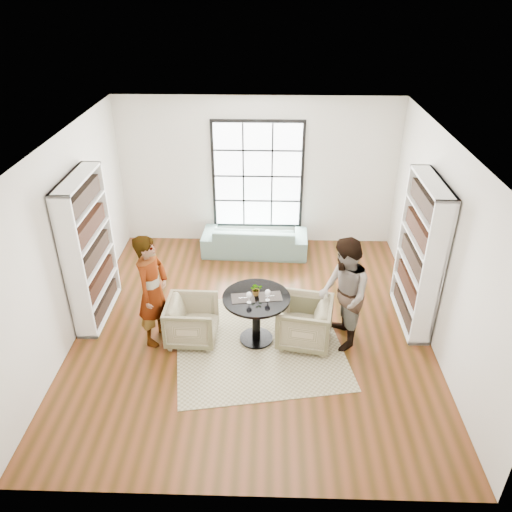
{
  "coord_description": "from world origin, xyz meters",
  "views": [
    {
      "loc": [
        0.25,
        -6.41,
        4.97
      ],
      "look_at": [
        0.04,
        0.4,
        1.08
      ],
      "focal_mm": 35.0,
      "sensor_mm": 36.0,
      "label": 1
    }
  ],
  "objects_px": {
    "person_left": "(153,290)",
    "flower_centerpiece": "(256,289)",
    "pedestal_table": "(256,309)",
    "person_right": "(344,295)",
    "sofa": "(255,239)",
    "armchair_right": "(304,322)",
    "wine_glass_left": "(249,295)",
    "wine_glass_right": "(268,293)",
    "armchair_left": "(192,321)"
  },
  "relations": [
    {
      "from": "armchair_left",
      "to": "wine_glass_right",
      "type": "xyz_separation_m",
      "value": [
        1.15,
        -0.07,
        0.59
      ]
    },
    {
      "from": "sofa",
      "to": "pedestal_table",
      "type": "bearing_deg",
      "value": 94.61
    },
    {
      "from": "pedestal_table",
      "to": "person_left",
      "type": "distance_m",
      "value": 1.56
    },
    {
      "from": "person_right",
      "to": "wine_glass_left",
      "type": "xyz_separation_m",
      "value": [
        -1.38,
        -0.13,
        0.05
      ]
    },
    {
      "from": "pedestal_table",
      "to": "person_right",
      "type": "relative_size",
      "value": 0.57
    },
    {
      "from": "armchair_left",
      "to": "person_left",
      "type": "height_order",
      "value": "person_left"
    },
    {
      "from": "sofa",
      "to": "armchair_right",
      "type": "xyz_separation_m",
      "value": [
        0.83,
        -2.8,
        0.06
      ]
    },
    {
      "from": "sofa",
      "to": "flower_centerpiece",
      "type": "bearing_deg",
      "value": 94.59
    },
    {
      "from": "armchair_left",
      "to": "pedestal_table",
      "type": "bearing_deg",
      "value": -87.84
    },
    {
      "from": "wine_glass_left",
      "to": "flower_centerpiece",
      "type": "height_order",
      "value": "flower_centerpiece"
    },
    {
      "from": "person_left",
      "to": "flower_centerpiece",
      "type": "bearing_deg",
      "value": -71.19
    },
    {
      "from": "armchair_right",
      "to": "sofa",
      "type": "bearing_deg",
      "value": -153.04
    },
    {
      "from": "person_right",
      "to": "pedestal_table",
      "type": "bearing_deg",
      "value": -98.07
    },
    {
      "from": "armchair_left",
      "to": "armchair_right",
      "type": "xyz_separation_m",
      "value": [
        1.7,
        -0.01,
        0.02
      ]
    },
    {
      "from": "pedestal_table",
      "to": "person_right",
      "type": "xyz_separation_m",
      "value": [
        1.28,
        -0.02,
        0.3
      ]
    },
    {
      "from": "person_left",
      "to": "pedestal_table",
      "type": "bearing_deg",
      "value": -73.24
    },
    {
      "from": "flower_centerpiece",
      "to": "armchair_right",
      "type": "bearing_deg",
      "value": -5.99
    },
    {
      "from": "person_left",
      "to": "flower_centerpiece",
      "type": "relative_size",
      "value": 9.15
    },
    {
      "from": "pedestal_table",
      "to": "armchair_right",
      "type": "height_order",
      "value": "pedestal_table"
    },
    {
      "from": "person_right",
      "to": "wine_glass_right",
      "type": "bearing_deg",
      "value": -93.64
    },
    {
      "from": "sofa",
      "to": "armchair_right",
      "type": "distance_m",
      "value": 2.92
    },
    {
      "from": "armchair_left",
      "to": "flower_centerpiece",
      "type": "relative_size",
      "value": 3.91
    },
    {
      "from": "armchair_right",
      "to": "wine_glass_right",
      "type": "bearing_deg",
      "value": -72.8
    },
    {
      "from": "armchair_right",
      "to": "person_left",
      "type": "height_order",
      "value": "person_left"
    },
    {
      "from": "sofa",
      "to": "wine_glass_right",
      "type": "height_order",
      "value": "wine_glass_right"
    },
    {
      "from": "person_left",
      "to": "person_right",
      "type": "xyz_separation_m",
      "value": [
        2.8,
        -0.01,
        -0.01
      ]
    },
    {
      "from": "person_right",
      "to": "flower_centerpiece",
      "type": "xyz_separation_m",
      "value": [
        -1.28,
        0.08,
        0.02
      ]
    },
    {
      "from": "pedestal_table",
      "to": "armchair_right",
      "type": "relative_size",
      "value": 1.25
    },
    {
      "from": "person_left",
      "to": "person_right",
      "type": "bearing_deg",
      "value": -73.93
    },
    {
      "from": "pedestal_table",
      "to": "armchair_right",
      "type": "distance_m",
      "value": 0.76
    },
    {
      "from": "pedestal_table",
      "to": "sofa",
      "type": "height_order",
      "value": "pedestal_table"
    },
    {
      "from": "armchair_left",
      "to": "wine_glass_right",
      "type": "distance_m",
      "value": 1.29
    },
    {
      "from": "person_left",
      "to": "wine_glass_right",
      "type": "bearing_deg",
      "value": -76.29
    },
    {
      "from": "flower_centerpiece",
      "to": "sofa",
      "type": "bearing_deg",
      "value": 92.24
    },
    {
      "from": "person_right",
      "to": "sofa",
      "type": "bearing_deg",
      "value": -160.79
    },
    {
      "from": "pedestal_table",
      "to": "person_right",
      "type": "distance_m",
      "value": 1.31
    },
    {
      "from": "armchair_right",
      "to": "wine_glass_right",
      "type": "xyz_separation_m",
      "value": [
        -0.56,
        -0.07,
        0.57
      ]
    },
    {
      "from": "wine_glass_left",
      "to": "pedestal_table",
      "type": "bearing_deg",
      "value": 56.28
    },
    {
      "from": "armchair_left",
      "to": "person_right",
      "type": "relative_size",
      "value": 0.43
    },
    {
      "from": "sofa",
      "to": "armchair_left",
      "type": "bearing_deg",
      "value": 75.08
    },
    {
      "from": "wine_glass_left",
      "to": "wine_glass_right",
      "type": "bearing_deg",
      "value": 13.24
    },
    {
      "from": "armchair_right",
      "to": "wine_glass_right",
      "type": "relative_size",
      "value": 4.35
    },
    {
      "from": "armchair_right",
      "to": "flower_centerpiece",
      "type": "height_order",
      "value": "flower_centerpiece"
    },
    {
      "from": "armchair_left",
      "to": "person_right",
      "type": "distance_m",
      "value": 2.32
    },
    {
      "from": "armchair_left",
      "to": "person_left",
      "type": "xyz_separation_m",
      "value": [
        -0.55,
        0.0,
        0.55
      ]
    },
    {
      "from": "wine_glass_right",
      "to": "armchair_right",
      "type": "bearing_deg",
      "value": 6.83
    },
    {
      "from": "armchair_left",
      "to": "armchair_right",
      "type": "relative_size",
      "value": 0.95
    },
    {
      "from": "person_right",
      "to": "wine_glass_left",
      "type": "relative_size",
      "value": 9.79
    },
    {
      "from": "pedestal_table",
      "to": "armchair_left",
      "type": "relative_size",
      "value": 1.32
    },
    {
      "from": "armchair_right",
      "to": "pedestal_table",
      "type": "bearing_deg",
      "value": -81.36
    }
  ]
}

